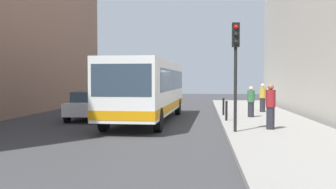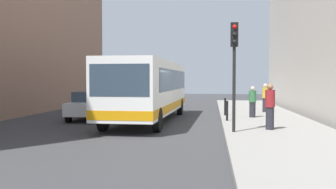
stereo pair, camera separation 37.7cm
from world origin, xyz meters
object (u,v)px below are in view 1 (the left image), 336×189
at_px(pedestrian_mid_sidewalk, 251,102).
at_px(bus, 148,87).
at_px(bollard_near, 226,111).
at_px(pedestrian_far_sidewalk, 263,98).
at_px(traffic_light, 236,56).
at_px(bollard_mid, 223,107).
at_px(pedestrian_near_signal, 271,106).
at_px(car_beside_bus, 91,105).

bearing_deg(pedestrian_mid_sidewalk, bus, -106.23).
xyz_separation_m(bollard_near, pedestrian_far_sidewalk, (2.48, 5.20, 0.39)).
height_order(traffic_light, bollard_mid, traffic_light).
xyz_separation_m(bus, pedestrian_near_signal, (5.45, -3.85, -0.67)).
distance_m(traffic_light, pedestrian_far_sidewalk, 9.67).
height_order(bollard_near, pedestrian_mid_sidewalk, pedestrian_mid_sidewalk).
relative_size(car_beside_bus, pedestrian_near_signal, 2.49).
xyz_separation_m(traffic_light, pedestrian_near_signal, (1.45, 0.85, -1.94)).
bearing_deg(pedestrian_mid_sidewalk, pedestrian_near_signal, -26.04).
bearing_deg(pedestrian_near_signal, bus, 2.91).
bearing_deg(pedestrian_far_sidewalk, traffic_light, 109.58).
distance_m(bollard_near, pedestrian_far_sidewalk, 5.77).
distance_m(bus, bollard_mid, 4.55).
bearing_deg(car_beside_bus, bollard_near, 165.11).
relative_size(bus, bollard_mid, 11.68).
distance_m(bus, pedestrian_far_sidewalk, 7.82).
height_order(bus, car_beside_bus, bus).
height_order(bollard_mid, pedestrian_near_signal, pedestrian_near_signal).
distance_m(bus, pedestrian_near_signal, 6.70).
height_order(traffic_light, pedestrian_far_sidewalk, traffic_light).
relative_size(traffic_light, bollard_near, 4.32).
bearing_deg(pedestrian_far_sidewalk, bus, 69.14).
distance_m(car_beside_bus, bollard_mid, 7.25).
bearing_deg(pedestrian_mid_sidewalk, bollard_near, -64.98).
distance_m(pedestrian_near_signal, pedestrian_far_sidewalk, 8.37).
bearing_deg(car_beside_bus, bollard_mid, -172.53).
relative_size(car_beside_bus, pedestrian_far_sidewalk, 2.61).
bearing_deg(bus, pedestrian_near_signal, 146.70).
bearing_deg(pedestrian_near_signal, pedestrian_far_sidewalk, -58.25).
distance_m(car_beside_bus, traffic_light, 9.25).
height_order(bollard_near, pedestrian_near_signal, pedestrian_near_signal).
relative_size(car_beside_bus, traffic_light, 1.10).
bearing_deg(pedestrian_mid_sidewalk, pedestrian_far_sidewalk, 133.86).
xyz_separation_m(car_beside_bus, pedestrian_near_signal, (8.66, -4.51, 0.28)).
xyz_separation_m(bollard_near, pedestrian_mid_sidewalk, (1.38, 1.83, 0.33)).
distance_m(bus, bollard_near, 4.12).
relative_size(pedestrian_mid_sidewalk, pedestrian_far_sidewalk, 0.93).
height_order(car_beside_bus, pedestrian_mid_sidewalk, pedestrian_mid_sidewalk).
height_order(traffic_light, pedestrian_mid_sidewalk, traffic_light).
bearing_deg(car_beside_bus, traffic_light, 139.58).
distance_m(bus, pedestrian_mid_sidewalk, 5.45).
xyz_separation_m(bus, pedestrian_mid_sidewalk, (5.28, 1.10, -0.77)).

